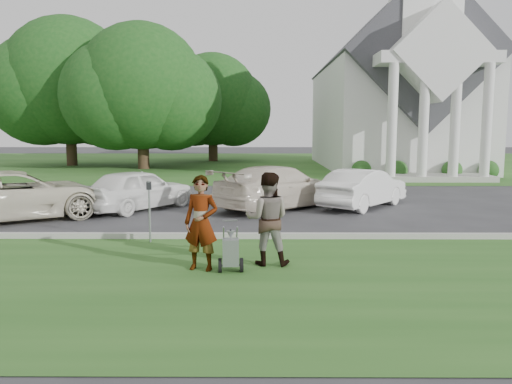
{
  "coord_description": "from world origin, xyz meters",
  "views": [
    {
      "loc": [
        -0.16,
        -11.78,
        2.79
      ],
      "look_at": [
        -0.23,
        0.0,
        1.27
      ],
      "focal_mm": 35.0,
      "sensor_mm": 36.0,
      "label": 1
    }
  ],
  "objects_px": {
    "car_d": "(363,188)",
    "car_b": "(138,189)",
    "car_a": "(18,195)",
    "striping_cart": "(231,253)",
    "parking_meter_near": "(149,204)",
    "church": "(393,81)",
    "person_right": "(268,219)",
    "tree_left": "(141,92)",
    "car_c": "(278,187)",
    "tree_back": "(212,104)",
    "person_left": "(201,224)",
    "tree_far": "(68,87)"
  },
  "relations": [
    {
      "from": "parking_meter_near",
      "to": "car_d",
      "type": "height_order",
      "value": "parking_meter_near"
    },
    {
      "from": "tree_left",
      "to": "tree_back",
      "type": "height_order",
      "value": "tree_left"
    },
    {
      "from": "church",
      "to": "person_right",
      "type": "distance_m",
      "value": 26.99
    },
    {
      "from": "striping_cart",
      "to": "person_right",
      "type": "bearing_deg",
      "value": 32.6
    },
    {
      "from": "church",
      "to": "person_left",
      "type": "height_order",
      "value": "church"
    },
    {
      "from": "tree_far",
      "to": "car_b",
      "type": "xyz_separation_m",
      "value": [
        9.73,
        -19.98,
        -4.99
      ]
    },
    {
      "from": "car_c",
      "to": "car_d",
      "type": "height_order",
      "value": "car_c"
    },
    {
      "from": "car_d",
      "to": "church",
      "type": "bearing_deg",
      "value": -68.05
    },
    {
      "from": "tree_left",
      "to": "car_d",
      "type": "height_order",
      "value": "tree_left"
    },
    {
      "from": "car_d",
      "to": "car_b",
      "type": "bearing_deg",
      "value": 44.02
    },
    {
      "from": "tree_back",
      "to": "car_a",
      "type": "bearing_deg",
      "value": -97.37
    },
    {
      "from": "person_left",
      "to": "car_b",
      "type": "bearing_deg",
      "value": 126.79
    },
    {
      "from": "church",
      "to": "car_c",
      "type": "bearing_deg",
      "value": -115.58
    },
    {
      "from": "car_a",
      "to": "car_b",
      "type": "xyz_separation_m",
      "value": [
        3.2,
        1.83,
        -0.05
      ]
    },
    {
      "from": "tree_back",
      "to": "parking_meter_near",
      "type": "bearing_deg",
      "value": -87.71
    },
    {
      "from": "person_right",
      "to": "car_c",
      "type": "distance_m",
      "value": 7.23
    },
    {
      "from": "car_a",
      "to": "car_d",
      "type": "relative_size",
      "value": 1.32
    },
    {
      "from": "tree_back",
      "to": "car_a",
      "type": "distance_m",
      "value": 27.32
    },
    {
      "from": "tree_back",
      "to": "car_a",
      "type": "xyz_separation_m",
      "value": [
        -3.47,
        -26.81,
        -3.97
      ]
    },
    {
      "from": "tree_back",
      "to": "striping_cart",
      "type": "xyz_separation_m",
      "value": [
        3.3,
        -32.36,
        -4.34
      ]
    },
    {
      "from": "person_left",
      "to": "car_d",
      "type": "relative_size",
      "value": 0.45
    },
    {
      "from": "tree_back",
      "to": "person_right",
      "type": "distance_m",
      "value": 32.3
    },
    {
      "from": "tree_far",
      "to": "person_right",
      "type": "relative_size",
      "value": 6.15
    },
    {
      "from": "person_right",
      "to": "car_c",
      "type": "height_order",
      "value": "person_right"
    },
    {
      "from": "tree_far",
      "to": "car_d",
      "type": "bearing_deg",
      "value": -47.83
    },
    {
      "from": "striping_cart",
      "to": "person_right",
      "type": "distance_m",
      "value": 1.06
    },
    {
      "from": "church",
      "to": "striping_cart",
      "type": "height_order",
      "value": "church"
    },
    {
      "from": "person_left",
      "to": "person_right",
      "type": "bearing_deg",
      "value": 31.46
    },
    {
      "from": "tree_back",
      "to": "person_left",
      "type": "relative_size",
      "value": 5.15
    },
    {
      "from": "car_a",
      "to": "car_d",
      "type": "bearing_deg",
      "value": -109.09
    },
    {
      "from": "striping_cart",
      "to": "car_b",
      "type": "height_order",
      "value": "car_b"
    },
    {
      "from": "church",
      "to": "car_d",
      "type": "relative_size",
      "value": 5.87
    },
    {
      "from": "striping_cart",
      "to": "parking_meter_near",
      "type": "relative_size",
      "value": 0.65
    },
    {
      "from": "parking_meter_near",
      "to": "car_d",
      "type": "xyz_separation_m",
      "value": [
        6.33,
        5.51,
        -0.28
      ]
    },
    {
      "from": "church",
      "to": "parking_meter_near",
      "type": "height_order",
      "value": "church"
    },
    {
      "from": "person_left",
      "to": "car_d",
      "type": "xyz_separation_m",
      "value": [
        4.8,
        7.88,
        -0.26
      ]
    },
    {
      "from": "person_right",
      "to": "parking_meter_near",
      "type": "height_order",
      "value": "person_right"
    },
    {
      "from": "car_a",
      "to": "car_b",
      "type": "bearing_deg",
      "value": -91.89
    },
    {
      "from": "church",
      "to": "person_left",
      "type": "distance_m",
      "value": 27.81
    },
    {
      "from": "church",
      "to": "car_a",
      "type": "distance_m",
      "value": 26.38
    },
    {
      "from": "church",
      "to": "tree_back",
      "type": "xyz_separation_m",
      "value": [
        -13.01,
        6.87,
        -1.21
      ]
    },
    {
      "from": "tree_left",
      "to": "tree_back",
      "type": "distance_m",
      "value": 8.95
    },
    {
      "from": "tree_left",
      "to": "car_c",
      "type": "xyz_separation_m",
      "value": [
        8.52,
        -16.61,
        -4.36
      ]
    },
    {
      "from": "tree_left",
      "to": "parking_meter_near",
      "type": "relative_size",
      "value": 7.0
    },
    {
      "from": "car_a",
      "to": "striping_cart",
      "type": "bearing_deg",
      "value": -161.1
    },
    {
      "from": "tree_far",
      "to": "car_a",
      "type": "xyz_separation_m",
      "value": [
        6.54,
        -21.81,
        -4.94
      ]
    },
    {
      "from": "tree_back",
      "to": "striping_cart",
      "type": "relative_size",
      "value": 9.81
    },
    {
      "from": "person_right",
      "to": "car_a",
      "type": "distance_m",
      "value": 9.02
    },
    {
      "from": "car_a",
      "to": "tree_left",
      "type": "bearing_deg",
      "value": -30.09
    },
    {
      "from": "striping_cart",
      "to": "person_right",
      "type": "height_order",
      "value": "person_right"
    }
  ]
}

